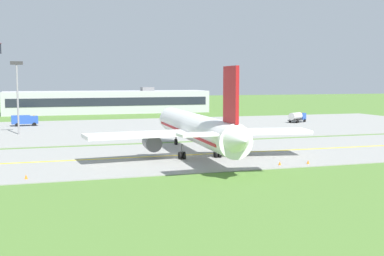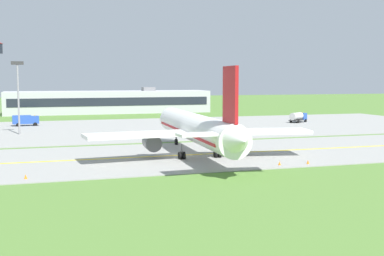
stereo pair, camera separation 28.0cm
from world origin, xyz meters
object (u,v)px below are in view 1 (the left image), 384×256
at_px(service_truck_fuel, 24,120).
at_px(airplane_lead, 197,129).
at_px(apron_light_mast, 17,88).
at_px(service_truck_baggage, 297,117).

bearing_deg(service_truck_fuel, airplane_lead, -66.82).
distance_m(airplane_lead, service_truck_fuel, 62.19).
bearing_deg(service_truck_fuel, apron_light_mast, -92.39).
xyz_separation_m(service_truck_fuel, apron_light_mast, (-0.79, -18.84, 7.79)).
distance_m(service_truck_baggage, service_truck_fuel, 67.45).
xyz_separation_m(airplane_lead, service_truck_fuel, (-24.45, 57.12, -2.60)).
xyz_separation_m(service_truck_baggage, apron_light_mast, (-67.38, -8.11, 7.79)).
bearing_deg(apron_light_mast, airplane_lead, -56.60).
height_order(service_truck_fuel, apron_light_mast, apron_light_mast).
height_order(airplane_lead, apron_light_mast, apron_light_mast).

